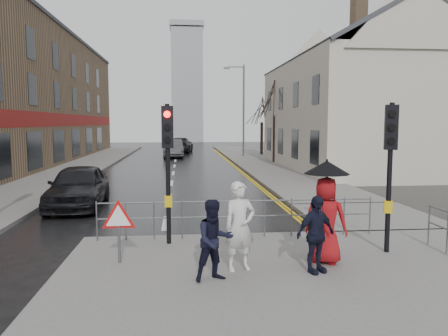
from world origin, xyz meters
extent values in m
plane|color=black|center=(0.00, 0.00, 0.00)|extent=(120.00, 120.00, 0.00)
cube|color=#605E5B|center=(3.00, -3.50, 0.07)|extent=(10.00, 9.00, 0.14)
cube|color=#605E5B|center=(-6.50, 23.00, 0.07)|extent=(4.00, 44.00, 0.14)
cube|color=#605E5B|center=(6.50, 25.00, 0.07)|extent=(4.00, 40.00, 0.14)
cube|color=#605E5B|center=(6.50, 3.00, 0.07)|extent=(4.00, 4.20, 0.14)
cube|color=#86694D|center=(-12.00, 22.00, 5.00)|extent=(8.00, 42.00, 10.00)
cube|color=beige|center=(12.00, 18.00, 3.50)|extent=(9.00, 16.00, 7.00)
cube|color=#86694D|center=(10.50, 14.00, 9.20)|extent=(0.70, 0.90, 1.80)
cube|color=#86694D|center=(13.20, 22.00, 9.20)|extent=(0.70, 0.90, 1.80)
cube|color=#96999E|center=(1.50, 62.00, 9.00)|extent=(5.00, 5.00, 18.00)
cylinder|color=black|center=(0.20, 0.20, 1.84)|extent=(0.11, 0.11, 3.40)
cube|color=black|center=(0.20, 0.20, 2.99)|extent=(0.28, 0.22, 1.00)
cylinder|color=#FF0C07|center=(0.20, 0.06, 3.29)|extent=(0.16, 0.04, 0.16)
cylinder|color=black|center=(0.20, 0.06, 2.99)|extent=(0.16, 0.04, 0.16)
cylinder|color=black|center=(0.20, 0.06, 2.69)|extent=(0.16, 0.04, 0.16)
cube|color=gold|center=(0.20, 0.20, 1.19)|extent=(0.18, 0.14, 0.28)
cylinder|color=black|center=(5.20, -1.00, 1.84)|extent=(0.11, 0.11, 3.40)
cube|color=black|center=(5.20, -1.00, 2.99)|extent=(0.34, 0.30, 1.00)
cylinder|color=black|center=(5.15, -1.13, 3.29)|extent=(0.16, 0.09, 0.16)
cylinder|color=black|center=(5.15, -1.13, 2.99)|extent=(0.16, 0.09, 0.16)
cylinder|color=black|center=(5.15, -1.13, 2.69)|extent=(0.16, 0.09, 0.16)
cube|color=gold|center=(5.20, -1.00, 1.19)|extent=(0.22, 0.19, 0.28)
cylinder|color=#595B5E|center=(-1.60, 0.60, 0.64)|extent=(0.04, 0.04, 1.00)
cylinder|color=#595B5E|center=(5.50, 0.60, 0.64)|extent=(0.04, 0.04, 1.00)
cylinder|color=#595B5E|center=(1.95, 0.60, 1.09)|extent=(7.10, 0.04, 0.04)
cylinder|color=#595B5E|center=(1.95, 0.60, 0.69)|extent=(7.10, 0.04, 0.04)
cylinder|color=#595B5E|center=(6.50, -0.50, 0.64)|extent=(0.04, 0.04, 1.00)
cylinder|color=#595B5E|center=(-0.80, -1.20, 0.56)|extent=(0.06, 0.06, 0.85)
cylinder|color=red|center=(-0.80, -1.20, 1.09)|extent=(0.80, 0.03, 0.80)
cylinder|color=white|center=(-0.80, -1.22, 1.09)|extent=(0.60, 0.03, 0.60)
cylinder|color=#595B5E|center=(6.00, 28.00, 4.14)|extent=(0.16, 0.16, 8.00)
cylinder|color=#595B5E|center=(5.30, 28.00, 7.94)|extent=(1.40, 0.10, 0.10)
cube|color=#595B5E|center=(4.50, 28.00, 7.84)|extent=(0.50, 0.25, 0.18)
cylinder|color=black|center=(7.50, 22.00, 1.89)|extent=(0.26, 0.26, 3.50)
cylinder|color=black|center=(8.00, 30.00, 1.64)|extent=(0.26, 0.26, 3.00)
imported|color=silver|center=(1.68, -1.90, 1.03)|extent=(0.75, 0.59, 1.79)
imported|color=black|center=(1.13, -2.44, 0.91)|extent=(0.89, 0.78, 1.54)
imported|color=maroon|center=(3.53, -1.63, 1.06)|extent=(1.06, 0.94, 1.83)
cylinder|color=black|center=(3.53, -1.63, 1.16)|extent=(0.02, 0.02, 2.03)
cone|color=black|center=(3.53, -1.63, 2.17)|extent=(0.96, 0.96, 0.28)
imported|color=black|center=(3.14, -2.19, 0.91)|extent=(0.98, 0.71, 1.54)
imported|color=black|center=(-3.24, 5.82, 0.78)|extent=(2.03, 4.67, 1.57)
imported|color=#3D3E41|center=(-0.28, 29.03, 0.80)|extent=(1.99, 4.96, 1.60)
imported|color=black|center=(0.44, 35.04, 0.79)|extent=(2.79, 5.63, 1.57)
camera|label=1|loc=(0.54, -10.37, 3.09)|focal=35.00mm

